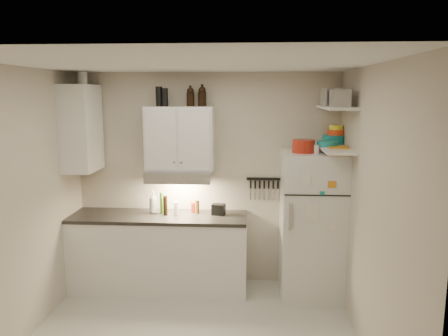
{
  "coord_description": "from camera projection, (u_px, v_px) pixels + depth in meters",
  "views": [
    {
      "loc": [
        0.56,
        -3.76,
        2.35
      ],
      "look_at": [
        0.25,
        0.9,
        1.55
      ],
      "focal_mm": 35.0,
      "sensor_mm": 36.0,
      "label": 1
    }
  ],
  "objects": [
    {
      "name": "range_hood",
      "position": [
        180.0,
        176.0,
        5.16
      ],
      "size": [
        0.76,
        0.46,
        0.12
      ],
      "primitive_type": "cube",
      "color": "silver",
      "rests_on": "back_wall"
    },
    {
      "name": "vinegar_bottle",
      "position": [
        165.0,
        205.0,
        5.17
      ],
      "size": [
        0.06,
        0.06,
        0.24
      ],
      "primitive_type": "cylinder",
      "rotation": [
        0.0,
        0.0,
        -0.12
      ],
      "color": "black",
      "rests_on": "countertop"
    },
    {
      "name": "right_wall",
      "position": [
        373.0,
        215.0,
        3.81
      ],
      "size": [
        0.02,
        3.0,
        2.6
      ],
      "primitive_type": "cube",
      "color": "#BFB6A3",
      "rests_on": "ground"
    },
    {
      "name": "shelf_hi",
      "position": [
        336.0,
        108.0,
        4.67
      ],
      "size": [
        0.3,
        0.95,
        0.03
      ],
      "primitive_type": "cube",
      "color": "white",
      "rests_on": "right_wall"
    },
    {
      "name": "stock_pot",
      "position": [
        337.0,
        97.0,
        4.98
      ],
      "size": [
        0.34,
        0.34,
        0.18
      ],
      "primitive_type": "cylinder",
      "rotation": [
        0.0,
        0.0,
        0.41
      ],
      "color": "silver",
      "rests_on": "shelf_hi"
    },
    {
      "name": "growler_b",
      "position": [
        202.0,
        96.0,
        5.07
      ],
      "size": [
        0.12,
        0.12,
        0.24
      ],
      "primitive_type": null,
      "rotation": [
        0.0,
        0.0,
        0.21
      ],
      "color": "black",
      "rests_on": "upper_cabinet"
    },
    {
      "name": "pepper_mill",
      "position": [
        197.0,
        207.0,
        5.25
      ],
      "size": [
        0.05,
        0.05,
        0.17
      ],
      "primitive_type": "cylinder",
      "rotation": [
        0.0,
        0.0,
        0.03
      ],
      "color": "brown",
      "rests_on": "countertop"
    },
    {
      "name": "caddy",
      "position": [
        219.0,
        209.0,
        5.2
      ],
      "size": [
        0.17,
        0.14,
        0.13
      ],
      "primitive_type": "cube",
      "rotation": [
        0.0,
        0.0,
        -0.2
      ],
      "color": "black",
      "rests_on": "countertop"
    },
    {
      "name": "left_wall",
      "position": [
        16.0,
        209.0,
        4.01
      ],
      "size": [
        0.02,
        3.0,
        2.6
      ],
      "primitive_type": "cube",
      "color": "#BFB6A3",
      "rests_on": "ground"
    },
    {
      "name": "bowl_orange",
      "position": [
        336.0,
        132.0,
        5.04
      ],
      "size": [
        0.2,
        0.2,
        0.06
      ],
      "primitive_type": "cylinder",
      "color": "#F44017",
      "rests_on": "bowl_teal"
    },
    {
      "name": "fridge",
      "position": [
        312.0,
        225.0,
        5.05
      ],
      "size": [
        0.7,
        0.68,
        1.7
      ],
      "primitive_type": "cube",
      "color": "silver",
      "rests_on": "floor"
    },
    {
      "name": "red_jar",
      "position": [
        193.0,
        207.0,
        5.3
      ],
      "size": [
        0.06,
        0.06,
        0.12
      ],
      "primitive_type": "cylinder",
      "rotation": [
        0.0,
        0.0,
        -0.06
      ],
      "color": "#A12212",
      "rests_on": "countertop"
    },
    {
      "name": "upper_cabinet",
      "position": [
        180.0,
        138.0,
        5.15
      ],
      "size": [
        0.8,
        0.33,
        0.75
      ],
      "primitive_type": "cube",
      "color": "white",
      "rests_on": "back_wall"
    },
    {
      "name": "clear_bottle",
      "position": [
        176.0,
        208.0,
        5.19
      ],
      "size": [
        0.07,
        0.07,
        0.16
      ],
      "primitive_type": "cylinder",
      "rotation": [
        0.0,
        0.0,
        -0.35
      ],
      "color": "silver",
      "rests_on": "countertop"
    },
    {
      "name": "side_jar",
      "position": [
        82.0,
        78.0,
        4.96
      ],
      "size": [
        0.14,
        0.14,
        0.14
      ],
      "primitive_type": "cylinder",
      "rotation": [
        0.0,
        0.0,
        -0.38
      ],
      "color": "silver",
      "rests_on": "side_cabinet"
    },
    {
      "name": "base_cabinet",
      "position": [
        160.0,
        254.0,
        5.27
      ],
      "size": [
        2.1,
        0.6,
        0.88
      ],
      "primitive_type": "cube",
      "color": "white",
      "rests_on": "floor"
    },
    {
      "name": "back_wall",
      "position": [
        207.0,
        179.0,
        5.39
      ],
      "size": [
        3.2,
        0.02,
        2.6
      ],
      "primitive_type": "cube",
      "color": "#BFB6A3",
      "rests_on": "ground"
    },
    {
      "name": "side_cabinet",
      "position": [
        81.0,
        128.0,
        5.07
      ],
      "size": [
        0.33,
        0.55,
        1.0
      ],
      "primitive_type": "cube",
      "color": "white",
      "rests_on": "left_wall"
    },
    {
      "name": "bowl_yellow",
      "position": [
        336.0,
        127.0,
        5.03
      ],
      "size": [
        0.16,
        0.16,
        0.05
      ],
      "primitive_type": "cylinder",
      "color": "#F2F52B",
      "rests_on": "bowl_orange"
    },
    {
      "name": "thermos_a",
      "position": [
        165.0,
        97.0,
        5.01
      ],
      "size": [
        0.09,
        0.09,
        0.21
      ],
      "primitive_type": "cylinder",
      "rotation": [
        0.0,
        0.0,
        0.21
      ],
      "color": "black",
      "rests_on": "upper_cabinet"
    },
    {
      "name": "tin_b",
      "position": [
        340.0,
        98.0,
        4.37
      ],
      "size": [
        0.19,
        0.19,
        0.17
      ],
      "primitive_type": "cube",
      "rotation": [
        0.0,
        0.0,
        0.1
      ],
      "color": "#AAAAAD",
      "rests_on": "shelf_hi"
    },
    {
      "name": "knife_strip",
      "position": [
        264.0,
        179.0,
        5.32
      ],
      "size": [
        0.42,
        0.02,
        0.03
      ],
      "primitive_type": "cube",
      "color": "black",
      "rests_on": "back_wall"
    },
    {
      "name": "oil_bottle",
      "position": [
        162.0,
        203.0,
        5.24
      ],
      "size": [
        0.05,
        0.05,
        0.26
      ],
      "primitive_type": "cylinder",
      "rotation": [
        0.0,
        0.0,
        -0.09
      ],
      "color": "#3B6719",
      "rests_on": "countertop"
    },
    {
      "name": "tin_a",
      "position": [
        332.0,
        97.0,
        4.58
      ],
      "size": [
        0.21,
        0.19,
        0.19
      ],
      "primitive_type": "cube",
      "rotation": [
        0.0,
        0.0,
        0.12
      ],
      "color": "#AAAAAD",
      "rests_on": "shelf_hi"
    },
    {
      "name": "ceiling",
      "position": [
        188.0,
        62.0,
        3.69
      ],
      "size": [
        3.2,
        3.0,
        0.02
      ],
      "primitive_type": "cube",
      "color": "white",
      "rests_on": "ground"
    },
    {
      "name": "countertop",
      "position": [
        159.0,
        217.0,
        5.19
      ],
      "size": [
        2.1,
        0.62,
        0.04
      ],
      "primitive_type": "cube",
      "color": "#272521",
      "rests_on": "base_cabinet"
    },
    {
      "name": "dutch_oven",
      "position": [
        304.0,
        146.0,
        4.84
      ],
      "size": [
        0.32,
        0.32,
        0.14
      ],
      "primitive_type": "cylinder",
      "rotation": [
        0.0,
        0.0,
        -0.38
      ],
      "color": "#A12212",
      "rests_on": "fridge"
    },
    {
      "name": "soap_bottle",
      "position": [
        153.0,
        201.0,
        5.25
      ],
      "size": [
        0.14,
        0.14,
        0.3
      ],
      "primitive_type": "imported",
      "rotation": [
        0.0,
        0.0,
        0.3
      ],
      "color": "white",
      "rests_on": "countertop"
    },
    {
      "name": "book_stack",
      "position": [
        338.0,
        151.0,
        4.68
      ],
      "size": [
        0.24,
        0.29,
        0.09
      ],
      "primitive_type": "cube",
      "rotation": [
        0.0,
        0.0,
        -0.14
      ],
      "color": "orange",
      "rests_on": "fridge"
    },
    {
      "name": "shelf_lo",
      "position": [
        335.0,
        148.0,
        4.75
      ],
      "size": [
        0.3,
        0.95,
        0.03
      ],
      "primitive_type": "cube",
      "color": "white",
      "rests_on": "right_wall"
    },
    {
      "name": "thermos_b",
      "position": [
        159.0,
        97.0,
        5.04
      ],
      "size": [
        0.09,
        0.09,
        0.23
      ],
      "primitive_type": "cylinder",
      "rotation": [
        0.0,
        0.0,
        0.22
      ],
      "color": "black",
      "rests_on": "upper_cabinet"
    },
    {
      "name": "spice_jar",
      "position": [
        317.0,
        149.0,
        4.77
      ],
      "size": [
        0.07,
        0.07,
        0.1
      ],
      "primitive_type": "cylinder",
      "rotation": [
        0.0,
        0.0,
        -0.35
      ],
      "color": "silver",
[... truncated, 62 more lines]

